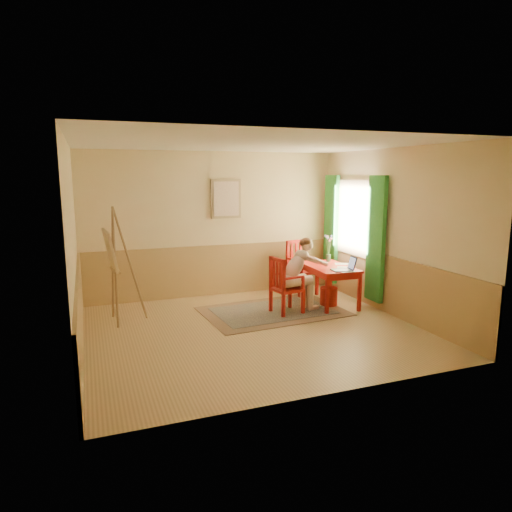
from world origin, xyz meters
name	(u,v)px	position (x,y,z in m)	size (l,w,h in m)	color
room	(253,240)	(0.00, 0.00, 1.40)	(5.04, 4.54, 2.84)	tan
wainscot	(237,287)	(0.00, 0.80, 0.50)	(5.00, 4.50, 1.00)	tan
window	(353,229)	(2.42, 1.10, 1.35)	(0.12, 2.01, 2.20)	white
wall_portrait	(226,199)	(0.25, 2.20, 1.90)	(0.60, 0.05, 0.76)	tan
rug	(273,311)	(0.65, 0.76, 0.01)	(2.51, 1.77, 0.02)	#8C7251
table	(329,271)	(1.78, 0.83, 0.63)	(0.77, 1.23, 0.72)	red
chair_left	(285,286)	(0.79, 0.59, 0.50)	(0.53, 0.51, 0.99)	red
chair_back	(301,267)	(1.65, 1.74, 0.53)	(0.54, 0.56, 1.06)	red
figure	(299,271)	(1.07, 0.63, 0.71)	(0.99, 0.51, 1.29)	beige
laptop	(345,268)	(1.85, 0.39, 0.77)	(0.43, 0.29, 0.24)	#1E2338
papers	(338,266)	(1.92, 0.75, 0.72)	(0.60, 1.09, 0.00)	white
vase	(328,249)	(1.99, 1.24, 0.96)	(0.22, 0.26, 0.52)	#3F724C
wastebasket	(329,296)	(1.75, 0.76, 0.17)	(0.31, 0.31, 0.34)	red
easel	(113,255)	(-1.96, 1.15, 1.11)	(0.65, 0.84, 1.88)	olive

